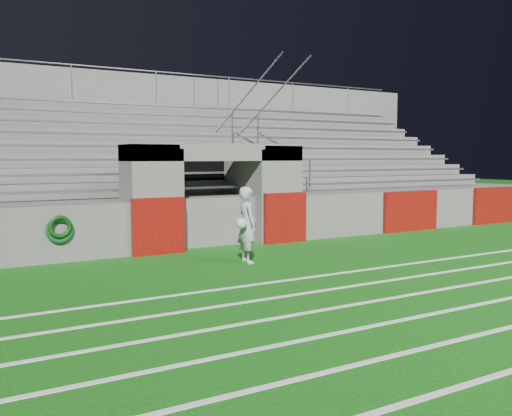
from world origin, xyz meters
TOP-DOWN VIEW (x-y plane):
  - ground at (0.00, 0.00)m, footprint 90.00×90.00m
  - field_markings at (0.00, -5.00)m, footprint 28.00×8.09m
  - stadium_structure at (0.00, 7.97)m, footprint 26.00×8.48m
  - goalkeeper_with_ball at (-0.54, 0.95)m, footprint 0.61×0.65m
  - hose_coil at (-4.05, 2.93)m, footprint 0.59×0.15m

SIDE VIEW (x-z plane):
  - ground at x=0.00m, z-range 0.00..0.00m
  - field_markings at x=0.00m, z-range 0.00..0.01m
  - hose_coil at x=-4.05m, z-range 0.44..1.07m
  - goalkeeper_with_ball at x=-0.54m, z-range 0.00..1.67m
  - stadium_structure at x=0.00m, z-range -1.22..4.20m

